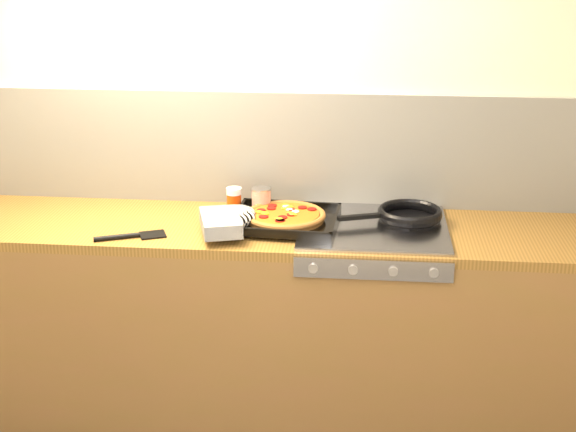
# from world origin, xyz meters

# --- Properties ---
(room_shell) EXTENTS (3.20, 3.20, 3.20)m
(room_shell) POSITION_xyz_m (0.00, 1.39, 1.15)
(room_shell) COLOR white
(room_shell) RESTS_ON ground
(counter_run) EXTENTS (3.20, 0.62, 0.90)m
(counter_run) POSITION_xyz_m (0.00, 1.10, 0.45)
(counter_run) COLOR brown
(counter_run) RESTS_ON ground
(stovetop) EXTENTS (0.60, 0.56, 0.02)m
(stovetop) POSITION_xyz_m (0.45, 1.10, 0.91)
(stovetop) COLOR #9B9A9F
(stovetop) RESTS_ON counter_run
(pizza_on_tray) EXTENTS (0.58, 0.48, 0.07)m
(pizza_on_tray) POSITION_xyz_m (0.02, 1.06, 0.95)
(pizza_on_tray) COLOR black
(pizza_on_tray) RESTS_ON stovetop
(frying_pan) EXTENTS (0.47, 0.34, 0.04)m
(frying_pan) POSITION_xyz_m (0.59, 1.17, 0.94)
(frying_pan) COLOR black
(frying_pan) RESTS_ON stovetop
(tomato_can) EXTENTS (0.10, 0.10, 0.12)m
(tomato_can) POSITION_xyz_m (-0.03, 1.23, 0.96)
(tomato_can) COLOR #A41B0D
(tomato_can) RESTS_ON counter_run
(juice_glass) EXTENTS (0.08, 0.08, 0.11)m
(juice_glass) POSITION_xyz_m (-0.15, 1.25, 0.96)
(juice_glass) COLOR #CA3A0B
(juice_glass) RESTS_ON counter_run
(wooden_spoon) EXTENTS (0.29, 0.13, 0.02)m
(wooden_spoon) POSITION_xyz_m (0.17, 1.24, 0.91)
(wooden_spoon) COLOR #9C6342
(wooden_spoon) RESTS_ON counter_run
(black_spatula) EXTENTS (0.28, 0.16, 0.02)m
(black_spatula) POSITION_xyz_m (-0.51, 0.90, 0.91)
(black_spatula) COLOR black
(black_spatula) RESTS_ON counter_run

